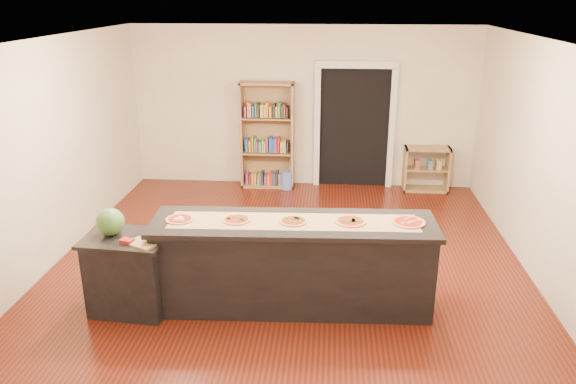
# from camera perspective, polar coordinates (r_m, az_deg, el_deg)

# --- Properties ---
(room) EXTENTS (6.00, 7.00, 2.80)m
(room) POSITION_cam_1_polar(r_m,az_deg,el_deg) (6.55, -0.14, 2.71)
(room) COLOR beige
(room) RESTS_ON ground
(doorway) EXTENTS (1.40, 0.09, 2.21)m
(doorway) POSITION_cam_1_polar(r_m,az_deg,el_deg) (9.94, 6.77, 7.30)
(doorway) COLOR black
(doorway) RESTS_ON room
(kitchen_island) EXTENTS (3.05, 0.83, 1.01)m
(kitchen_island) POSITION_cam_1_polar(r_m,az_deg,el_deg) (6.18, 0.54, -7.30)
(kitchen_island) COLOR black
(kitchen_island) RESTS_ON ground
(side_counter) EXTENTS (0.88, 0.64, 0.87)m
(side_counter) POSITION_cam_1_polar(r_m,az_deg,el_deg) (6.36, -15.79, -7.95)
(side_counter) COLOR black
(side_counter) RESTS_ON ground
(bookshelf) EXTENTS (0.93, 0.33, 1.86)m
(bookshelf) POSITION_cam_1_polar(r_m,az_deg,el_deg) (9.88, -2.11, 5.74)
(bookshelf) COLOR #9F7B4D
(bookshelf) RESTS_ON ground
(low_shelf) EXTENTS (0.78, 0.33, 0.78)m
(low_shelf) POSITION_cam_1_polar(r_m,az_deg,el_deg) (10.10, 13.86, 2.29)
(low_shelf) COLOR #9F7B4D
(low_shelf) RESTS_ON ground
(waste_bin) EXTENTS (0.22, 0.22, 0.32)m
(waste_bin) POSITION_cam_1_polar(r_m,az_deg,el_deg) (9.95, -0.13, 1.22)
(waste_bin) COLOR #5872C6
(waste_bin) RESTS_ON ground
(kraft_paper) EXTENTS (2.66, 0.59, 0.00)m
(kraft_paper) POSITION_cam_1_polar(r_m,az_deg,el_deg) (5.97, 0.55, -3.02)
(kraft_paper) COLOR tan
(kraft_paper) RESTS_ON kitchen_island
(watermelon) EXTENTS (0.30, 0.30, 0.30)m
(watermelon) POSITION_cam_1_polar(r_m,az_deg,el_deg) (6.22, -17.62, -2.90)
(watermelon) COLOR #144214
(watermelon) RESTS_ON side_counter
(cutting_board) EXTENTS (0.37, 0.32, 0.02)m
(cutting_board) POSITION_cam_1_polar(r_m,az_deg,el_deg) (5.96, -14.57, -5.07)
(cutting_board) COLOR tan
(cutting_board) RESTS_ON side_counter
(package_red) EXTENTS (0.15, 0.12, 0.05)m
(package_red) POSITION_cam_1_polar(r_m,az_deg,el_deg) (6.01, -16.04, -4.83)
(package_red) COLOR maroon
(package_red) RESTS_ON side_counter
(package_teal) EXTENTS (0.15, 0.15, 0.06)m
(package_teal) POSITION_cam_1_polar(r_m,az_deg,el_deg) (6.15, -13.40, -3.97)
(package_teal) COLOR #195966
(package_teal) RESTS_ON side_counter
(pizza_a) EXTENTS (0.32, 0.32, 0.02)m
(pizza_a) POSITION_cam_1_polar(r_m,az_deg,el_deg) (6.12, -10.94, -2.72)
(pizza_a) COLOR tan
(pizza_a) RESTS_ON kitchen_island
(pizza_b) EXTENTS (0.29, 0.29, 0.02)m
(pizza_b) POSITION_cam_1_polar(r_m,az_deg,el_deg) (6.02, -5.25, -2.80)
(pizza_b) COLOR tan
(pizza_b) RESTS_ON kitchen_island
(pizza_c) EXTENTS (0.32, 0.32, 0.02)m
(pizza_c) POSITION_cam_1_polar(r_m,az_deg,el_deg) (5.96, 0.55, -2.96)
(pizza_c) COLOR tan
(pizza_c) RESTS_ON kitchen_island
(pizza_d) EXTENTS (0.32, 0.32, 0.02)m
(pizza_d) POSITION_cam_1_polar(r_m,az_deg,el_deg) (5.99, 6.39, -2.96)
(pizza_d) COLOR tan
(pizza_d) RESTS_ON kitchen_island
(pizza_e) EXTENTS (0.35, 0.35, 0.02)m
(pizza_e) POSITION_cam_1_polar(r_m,az_deg,el_deg) (6.07, 12.13, -2.99)
(pizza_e) COLOR tan
(pizza_e) RESTS_ON kitchen_island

